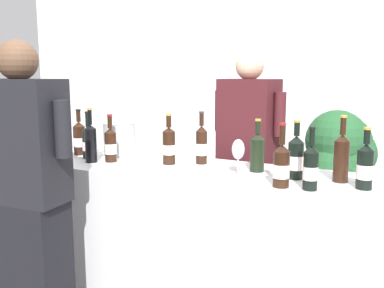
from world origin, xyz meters
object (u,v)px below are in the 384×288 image
(wine_bottle_5, at_px, (281,165))
(wine_bottle_7, at_px, (257,151))
(wine_bottle_10, at_px, (365,166))
(wine_bottle_1, at_px, (341,157))
(wine_bottle_2, at_px, (296,158))
(wine_bottle_0, at_px, (111,145))
(person_server, at_px, (247,174))
(wine_bottle_11, at_px, (311,168))
(wine_glass, at_px, (238,151))
(wine_bottle_4, at_px, (79,138))
(wine_bottle_6, at_px, (201,145))
(wine_bottle_9, at_px, (89,142))
(potted_shrub, at_px, (340,166))
(wine_bottle_3, at_px, (169,145))
(ice_bucket, at_px, (119,138))
(wine_bottle_8, at_px, (91,142))
(person_guest, at_px, (27,209))

(wine_bottle_5, height_order, wine_bottle_7, wine_bottle_5)
(wine_bottle_10, bearing_deg, wine_bottle_1, 143.46)
(wine_bottle_10, bearing_deg, wine_bottle_2, 171.60)
(wine_bottle_0, distance_m, wine_bottle_10, 1.54)
(person_server, bearing_deg, wine_bottle_11, -52.35)
(wine_glass, bearing_deg, wine_bottle_1, 11.65)
(wine_bottle_0, height_order, wine_bottle_10, same)
(wine_bottle_11, bearing_deg, wine_glass, 163.98)
(wine_bottle_4, distance_m, wine_bottle_11, 1.66)
(wine_bottle_6, relative_size, wine_bottle_9, 1.05)
(wine_bottle_1, xyz_separation_m, person_server, (-0.72, 0.56, -0.29))
(potted_shrub, bearing_deg, wine_bottle_5, -94.81)
(wine_bottle_2, distance_m, wine_bottle_5, 0.21)
(wine_bottle_5, relative_size, potted_shrub, 0.25)
(wine_bottle_3, distance_m, wine_bottle_7, 0.57)
(wine_bottle_0, height_order, wine_bottle_4, wine_bottle_4)
(wine_bottle_9, distance_m, wine_bottle_11, 1.51)
(wine_bottle_3, bearing_deg, ice_bucket, 167.82)
(wine_bottle_5, relative_size, wine_bottle_8, 0.93)
(wine_bottle_3, relative_size, wine_bottle_5, 0.98)
(wine_bottle_9, xyz_separation_m, wine_glass, (1.08, 0.01, 0.03))
(wine_bottle_1, relative_size, person_guest, 0.20)
(person_server, relative_size, potted_shrub, 1.33)
(wine_bottle_10, bearing_deg, wine_bottle_11, -149.18)
(wine_bottle_5, distance_m, wine_bottle_8, 1.26)
(wine_bottle_8, distance_m, person_server, 1.14)
(wine_glass, xyz_separation_m, person_guest, (-0.95, -0.66, -0.29))
(wine_bottle_8, height_order, ice_bucket, wine_bottle_8)
(wine_bottle_9, xyz_separation_m, person_guest, (0.12, -0.65, -0.26))
(ice_bucket, relative_size, person_server, 0.14)
(wine_bottle_6, distance_m, wine_glass, 0.37)
(wine_bottle_7, relative_size, wine_bottle_8, 0.88)
(wine_bottle_7, xyz_separation_m, potted_shrub, (0.33, 1.03, -0.26))
(wine_bottle_3, distance_m, wine_bottle_5, 0.81)
(wine_bottle_6, xyz_separation_m, ice_bucket, (-0.64, -0.01, -0.00))
(wine_bottle_6, bearing_deg, wine_bottle_9, -165.71)
(wine_bottle_1, distance_m, wine_bottle_8, 1.53)
(wine_bottle_11, bearing_deg, wine_bottle_6, 157.59)
(wine_bottle_5, bearing_deg, wine_bottle_7, 128.76)
(wine_bottle_9, bearing_deg, wine_bottle_7, 7.27)
(wine_bottle_6, xyz_separation_m, wine_bottle_8, (-0.65, -0.29, 0.01))
(wine_bottle_9, bearing_deg, wine_bottle_11, -4.40)
(wine_bottle_3, xyz_separation_m, wine_glass, (0.50, -0.08, 0.02))
(wine_bottle_4, relative_size, wine_bottle_9, 1.01)
(wine_bottle_7, distance_m, wine_bottle_11, 0.45)
(wine_bottle_4, height_order, wine_bottle_5, wine_bottle_5)
(wine_bottle_6, bearing_deg, wine_glass, -30.10)
(wine_bottle_2, relative_size, wine_bottle_6, 0.96)
(wine_bottle_1, bearing_deg, wine_bottle_2, -169.97)
(wine_bottle_7, distance_m, wine_glass, 0.15)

